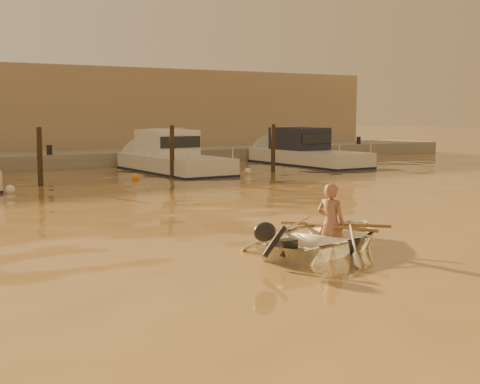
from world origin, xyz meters
TOP-DOWN VIEW (x-y plane):
  - ground_plane at (0.00, 0.00)m, footprint 160.00×160.00m
  - dinghy at (1.21, 0.44)m, footprint 4.01×3.48m
  - person at (1.31, 0.48)m, footprint 0.54×0.65m
  - outboard_motor at (-0.18, -0.12)m, footprint 0.98×0.71m
  - oar_port at (1.44, 0.54)m, footprint 1.22×1.78m
  - oar_starboard at (1.26, 0.46)m, footprint 0.49×2.07m
  - moored_boat_4 at (6.00, 16.00)m, footprint 2.37×7.26m
  - moored_boat_5 at (13.10, 16.00)m, footprint 2.27×7.60m
  - piling_2 at (-0.20, 13.80)m, footprint 0.18×0.18m
  - piling_3 at (4.80, 13.80)m, footprint 0.18×0.18m
  - piling_4 at (9.50, 13.80)m, footprint 0.18×0.18m
  - fender_c at (-1.57, 12.35)m, footprint 0.30×0.30m
  - fender_d at (3.34, 13.94)m, footprint 0.30×0.30m
  - fender_e at (8.13, 13.62)m, footprint 0.30×0.30m

SIDE VIEW (x-z plane):
  - ground_plane at x=0.00m, z-range 0.00..0.00m
  - fender_c at x=-1.57m, z-range -0.05..0.25m
  - fender_d at x=3.34m, z-range -0.05..0.25m
  - fender_e at x=8.13m, z-range -0.05..0.25m
  - dinghy at x=1.21m, z-range -0.12..0.58m
  - outboard_motor at x=-0.18m, z-range -0.07..0.63m
  - oar_port at x=1.44m, z-range 0.35..0.49m
  - oar_starboard at x=1.26m, z-range 0.35..0.49m
  - person at x=1.31m, z-range -0.30..1.21m
  - moored_boat_4 at x=6.00m, z-range -0.25..1.50m
  - moored_boat_5 at x=13.10m, z-range -0.25..1.50m
  - piling_2 at x=-0.20m, z-range -0.20..2.00m
  - piling_3 at x=4.80m, z-range -0.20..2.00m
  - piling_4 at x=9.50m, z-range -0.20..2.00m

